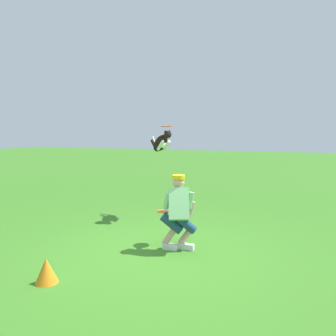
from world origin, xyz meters
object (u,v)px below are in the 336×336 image
object	(u,v)px
frisbee_flying	(167,126)
training_cone	(46,270)
person	(179,210)
frisbee_held	(164,211)
dog	(161,143)

from	to	relation	value
frisbee_flying	training_cone	xyz separation A→B (m)	(0.35, 3.64, -1.98)
frisbee_flying	training_cone	bearing A→B (deg)	84.49
person	frisbee_held	world-z (taller)	person
dog	training_cone	xyz separation A→B (m)	(0.13, 3.85, -1.60)
dog	frisbee_flying	xyz separation A→B (m)	(-0.22, 0.21, 0.39)
person	dog	bearing A→B (deg)	7.38
frisbee_held	training_cone	bearing A→B (deg)	65.44
frisbee_flying	training_cone	size ratio (longest dim) A/B	0.79
person	frisbee_flying	bearing A→B (deg)	4.77
frisbee_flying	person	bearing A→B (deg)	116.48
frisbee_held	training_cone	world-z (taller)	frisbee_held
training_cone	frisbee_held	bearing A→B (deg)	-114.56
dog	frisbee_held	bearing A→B (deg)	-21.17
dog	frisbee_flying	distance (m)	0.49
training_cone	frisbee_flying	bearing A→B (deg)	-95.51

